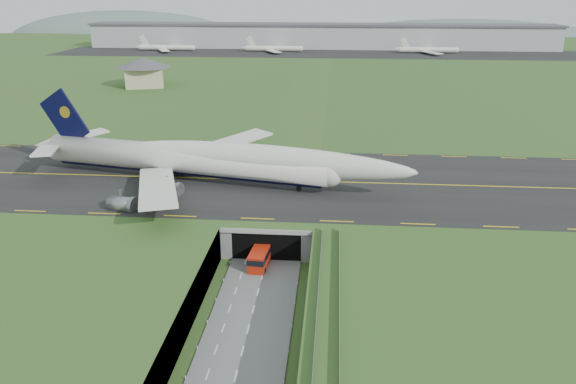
{
  "coord_description": "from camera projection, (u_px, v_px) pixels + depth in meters",
  "views": [
    {
      "loc": [
        11.15,
        -78.63,
        45.0
      ],
      "look_at": [
        2.73,
        20.0,
        8.41
      ],
      "focal_mm": 35.0,
      "sensor_mm": 36.0,
      "label": 1
    }
  ],
  "objects": [
    {
      "name": "taxiway",
      "position": [
        280.0,
        181.0,
        118.7
      ],
      "size": [
        800.0,
        44.0,
        0.18
      ],
      "primitive_type": "cube",
      "color": "black",
      "rests_on": "airfield_deck"
    },
    {
      "name": "shuttle_tram",
      "position": [
        260.0,
        257.0,
        95.1
      ],
      "size": [
        3.48,
        7.75,
        3.07
      ],
      "rotation": [
        0.0,
        0.0,
        -0.09
      ],
      "color": "#B4200C",
      "rests_on": "ground"
    },
    {
      "name": "guideway",
      "position": [
        328.0,
        326.0,
        69.39
      ],
      "size": [
        3.0,
        53.0,
        7.05
      ],
      "color": "#A8A8A3",
      "rests_on": "ground"
    },
    {
      "name": "service_building",
      "position": [
        144.0,
        69.0,
        227.0
      ],
      "size": [
        26.73,
        26.73,
        11.7
      ],
      "rotation": [
        0.0,
        0.0,
        0.29
      ],
      "color": "#C0B28B",
      "rests_on": "ground"
    },
    {
      "name": "cargo_terminal",
      "position": [
        320.0,
        36.0,
        364.97
      ],
      "size": [
        320.0,
        67.0,
        15.6
      ],
      "color": "#B2B2B2",
      "rests_on": "ground"
    },
    {
      "name": "jumbo_jet",
      "position": [
        210.0,
        160.0,
        115.84
      ],
      "size": [
        84.86,
        55.48,
        18.73
      ],
      "rotation": [
        0.0,
        0.0,
        -0.2
      ],
      "color": "silver",
      "rests_on": "ground"
    },
    {
      "name": "airfield_deck",
      "position": [
        260.0,
        267.0,
        88.93
      ],
      "size": [
        800.0,
        800.0,
        6.0
      ],
      "primitive_type": "cube",
      "color": "gray",
      "rests_on": "ground"
    },
    {
      "name": "distant_hills",
      "position": [
        399.0,
        45.0,
        488.09
      ],
      "size": [
        700.0,
        91.0,
        60.0
      ],
      "color": "slate",
      "rests_on": "ground"
    },
    {
      "name": "trench_road",
      "position": [
        254.0,
        308.0,
        82.93
      ],
      "size": [
        12.0,
        75.0,
        0.2
      ],
      "primitive_type": "cube",
      "color": "slate",
      "rests_on": "ground"
    },
    {
      "name": "ground",
      "position": [
        260.0,
        284.0,
        89.97
      ],
      "size": [
        900.0,
        900.0,
        0.0
      ],
      "primitive_type": "plane",
      "color": "#2B5120",
      "rests_on": "ground"
    },
    {
      "name": "tunnel_portal",
      "position": [
        272.0,
        223.0,
        104.44
      ],
      "size": [
        17.0,
        22.3,
        6.0
      ],
      "color": "gray",
      "rests_on": "ground"
    }
  ]
}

